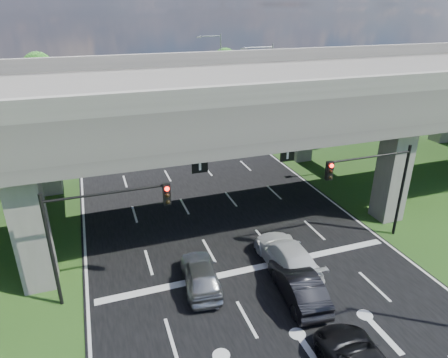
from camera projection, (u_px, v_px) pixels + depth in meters
ground at (281, 311)px, 19.21m from camera, size 160.00×160.00×0.00m
road at (217, 215)px, 27.86m from camera, size 18.00×120.00×0.03m
overpass at (206, 97)px, 26.42m from camera, size 80.00×15.00×10.00m
signal_right at (375, 179)px, 23.29m from camera, size 5.76×0.54×6.00m
signal_left at (97, 223)px, 18.60m from camera, size 5.76×0.54×6.00m
streetlight_far at (267, 87)px, 40.66m from camera, size 3.38×0.25×10.00m
streetlight_beyond at (218, 66)px, 54.51m from camera, size 3.38×0.25×10.00m
tree_left_near at (12, 111)px, 35.59m from camera, size 4.50×4.50×7.80m
tree_left_far at (37, 78)px, 49.60m from camera, size 4.80×4.80×8.32m
tree_right_near at (276, 91)px, 45.55m from camera, size 4.20×4.20×7.28m
tree_right_mid at (270, 80)px, 53.51m from camera, size 3.91×3.90×6.76m
tree_right_far at (222, 69)px, 58.97m from camera, size 4.50×4.50×7.80m
car_silver at (201, 274)px, 20.55m from camera, size 2.25×4.57×1.50m
car_dark at (299, 285)px, 19.75m from camera, size 2.11×4.79×1.53m
car_white at (287, 255)px, 22.02m from camera, size 2.34×5.49×1.58m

